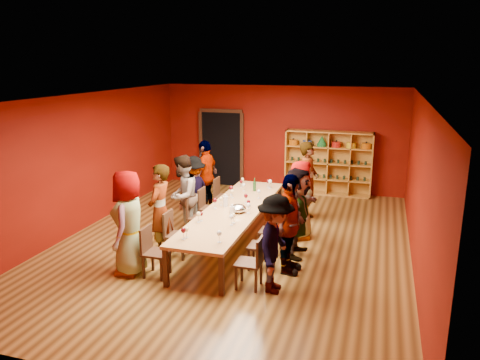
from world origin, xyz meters
name	(u,v)px	position (x,y,z in m)	size (l,w,h in m)	color
room_shell	(234,173)	(0.00, 0.00, 1.50)	(7.10, 9.10, 3.04)	brown
tasting_table	(234,211)	(0.00, 0.00, 0.70)	(1.10, 4.50, 0.75)	#A67745
doorway	(222,148)	(-1.80, 4.43, 1.12)	(1.40, 0.17, 2.30)	black
shelving_unit	(328,160)	(1.40, 4.32, 0.98)	(2.40, 0.40, 1.80)	#B77B29
chair_person_left_0	(152,249)	(-0.91, -1.84, 0.50)	(0.42, 0.42, 0.89)	black
person_left_0	(129,223)	(-1.34, -1.84, 0.94)	(0.91, 0.50, 1.87)	#BE7F8B
chair_person_left_1	(174,232)	(-0.91, -0.95, 0.50)	(0.42, 0.42, 0.89)	black
person_left_1	(160,210)	(-1.18, -0.95, 0.90)	(0.66, 0.48, 1.80)	#535258
chair_person_left_2	(195,214)	(-0.91, 0.14, 0.50)	(0.42, 0.42, 0.89)	black
person_left_2	(182,196)	(-1.20, 0.14, 0.88)	(0.86, 0.47, 1.77)	#5B7EBC
chair_person_left_3	(206,205)	(-0.91, 0.79, 0.50)	(0.42, 0.42, 0.89)	black
person_left_3	(193,191)	(-1.23, 0.79, 0.81)	(1.04, 0.43, 1.61)	#46474B
chair_person_left_4	(221,194)	(-0.91, 1.80, 0.50)	(0.42, 0.42, 0.89)	black
person_left_4	(206,177)	(-1.30, 1.80, 0.91)	(1.06, 0.48, 1.81)	#5776B4
chair_person_right_0	(254,260)	(0.91, -1.76, 0.50)	(0.42, 0.42, 0.89)	black
person_right_0	(275,244)	(1.27, -1.76, 0.82)	(1.06, 0.44, 1.64)	#454549
chair_person_right_1	(265,243)	(0.91, -1.00, 0.50)	(0.42, 0.42, 0.89)	black
person_right_1	(289,224)	(1.34, -1.00, 0.90)	(1.06, 0.48, 1.80)	#5A8BB9
chair_person_right_2	(275,228)	(0.91, -0.21, 0.50)	(0.42, 0.42, 0.89)	black
person_right_2	(297,212)	(1.35, -0.21, 0.87)	(1.62, 0.47, 1.75)	beige
chair_person_right_3	(285,214)	(0.91, 0.73, 0.50)	(0.42, 0.42, 0.89)	black
person_right_3	(300,200)	(1.24, 0.73, 0.84)	(0.82, 0.45, 1.68)	#4F4F54
chair_person_right_4	(295,198)	(0.91, 1.98, 0.50)	(0.42, 0.42, 0.89)	black
person_right_4	(308,181)	(1.20, 1.98, 0.94)	(0.68, 0.50, 1.87)	#C9878E
wine_glass_0	(244,185)	(-0.19, 1.34, 0.88)	(0.07, 0.07, 0.18)	silver
wine_glass_1	(268,182)	(0.28, 1.83, 0.89)	(0.08, 0.08, 0.19)	silver
wine_glass_2	(221,199)	(-0.33, 0.15, 0.88)	(0.07, 0.07, 0.18)	silver
wine_glass_3	(233,216)	(0.26, -0.82, 0.89)	(0.08, 0.08, 0.20)	silver
wine_glass_4	(241,182)	(-0.34, 1.65, 0.88)	(0.07, 0.07, 0.18)	silver
wine_glass_5	(186,230)	(-0.28, -1.77, 0.89)	(0.08, 0.08, 0.20)	silver
wine_glass_6	(259,192)	(0.30, 0.88, 0.89)	(0.08, 0.08, 0.20)	silver
wine_glass_7	(183,231)	(-0.30, -1.85, 0.90)	(0.08, 0.08, 0.21)	silver
wine_glass_8	(243,180)	(-0.37, 1.86, 0.88)	(0.07, 0.07, 0.18)	silver
wine_glass_9	(219,234)	(0.33, -1.80, 0.91)	(0.09, 0.09, 0.21)	silver
wine_glass_10	(270,182)	(0.34, 1.75, 0.91)	(0.09, 0.09, 0.22)	silver
wine_glass_11	(231,217)	(0.26, -0.95, 0.90)	(0.08, 0.08, 0.21)	silver
wine_glass_12	(246,196)	(0.13, 0.44, 0.90)	(0.09, 0.09, 0.21)	silver
wine_glass_13	(231,188)	(-0.36, 0.94, 0.91)	(0.09, 0.09, 0.22)	silver
wine_glass_14	(248,202)	(0.28, 0.10, 0.88)	(0.07, 0.07, 0.19)	silver
wine_glass_15	(201,214)	(-0.36, -0.89, 0.88)	(0.07, 0.07, 0.19)	silver
wine_glass_16	(248,206)	(0.37, -0.19, 0.91)	(0.09, 0.09, 0.22)	silver
wine_glass_17	(199,215)	(-0.37, -0.98, 0.90)	(0.08, 0.08, 0.21)	silver
wine_glass_18	(232,192)	(-0.27, 0.75, 0.89)	(0.07, 0.07, 0.19)	silver
wine_glass_19	(215,201)	(-0.38, -0.08, 0.91)	(0.09, 0.09, 0.22)	silver
spittoon_bowl	(238,209)	(0.15, -0.19, 0.83)	(0.33, 0.33, 0.18)	#B7BABE
carafe_a	(226,201)	(-0.21, 0.10, 0.87)	(0.13, 0.13, 0.26)	silver
carafe_b	(232,211)	(0.11, -0.44, 0.85)	(0.12, 0.12, 0.23)	silver
wine_bottle	(255,186)	(0.05, 1.41, 0.87)	(0.08, 0.08, 0.31)	#153B19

